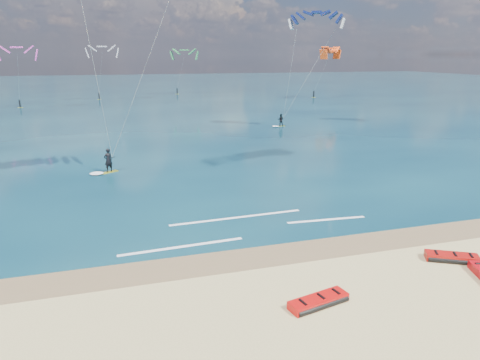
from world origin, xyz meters
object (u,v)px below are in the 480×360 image
object	(u,v)px
packed_kite_left	(318,305)
kitesurfer_main	(117,45)
kitesurfer_far	(299,65)
packed_kite_mid	(451,261)

from	to	relation	value
packed_kite_left	kitesurfer_main	distance (m)	22.31
kitesurfer_far	packed_kite_mid	bearing A→B (deg)	-109.64
packed_kite_mid	kitesurfer_far	size ratio (longest dim) A/B	0.16
kitesurfer_main	kitesurfer_far	size ratio (longest dim) A/B	1.25
packed_kite_mid	packed_kite_left	bearing A→B (deg)	-140.10
kitesurfer_far	kitesurfer_main	bearing A→B (deg)	-146.14
packed_kite_mid	kitesurfer_far	bearing A→B (deg)	105.67
packed_kite_mid	kitesurfer_main	bearing A→B (deg)	157.51
packed_kite_left	packed_kite_mid	distance (m)	7.86
packed_kite_left	kitesurfer_far	xyz separation A→B (m)	(15.64, 38.35, 8.11)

